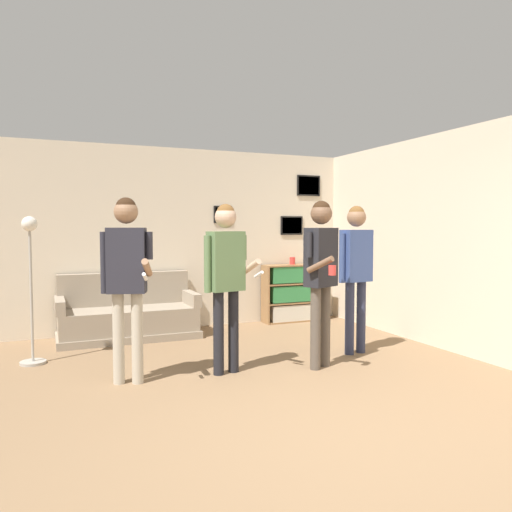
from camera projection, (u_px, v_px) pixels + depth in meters
ground_plane at (362, 449)px, 3.42m from camera, size 20.00×20.00×0.00m
wall_back at (187, 238)px, 7.55m from camera, size 7.55×0.08×2.70m
wall_right at (429, 241)px, 6.45m from camera, size 0.06×6.94×2.70m
couch at (128, 317)px, 6.86m from camera, size 1.87×0.80×0.88m
bookshelf at (294, 293)px, 8.07m from camera, size 1.03×0.30×0.92m
floor_lamp at (31, 275)px, 5.51m from camera, size 0.28×0.28×1.65m
person_player_foreground_left at (127, 268)px, 4.80m from camera, size 0.48×0.57×1.81m
person_player_foreground_center at (226, 269)px, 5.14m from camera, size 0.55×0.45×1.76m
person_watcher_holding_cup at (321, 264)px, 5.35m from camera, size 0.46×0.56×1.81m
person_spectator_near_bookshelf at (356, 262)px, 5.97m from camera, size 0.50×0.24×1.78m
drinking_cup at (292, 261)px, 8.03m from camera, size 0.09×0.09×0.12m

